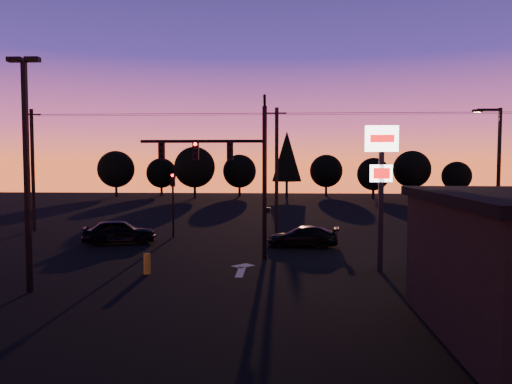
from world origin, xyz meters
TOP-DOWN VIEW (x-y plane):
  - ground at (0.00, 0.00)m, footprint 120.00×120.00m
  - lane_arrow at (0.50, 1.67)m, footprint 1.20×3.10m
  - traffic_signal_mast at (-0.10, 3.99)m, footprint 6.79×0.52m
  - secondary_signal at (-5.00, 11.49)m, footprint 0.30×0.31m
  - parking_lot_light at (-7.50, -3.00)m, footprint 1.25×0.30m
  - pylon_sign at (7.00, 1.50)m, footprint 1.50×0.28m
  - streetlight at (13.91, 5.50)m, footprint 1.55×0.35m
  - utility_pole_0 at (-16.00, 14.00)m, footprint 1.40×0.26m
  - utility_pole_1 at (2.00, 14.00)m, footprint 1.40×0.26m
  - power_wires at (2.00, 14.00)m, footprint 36.00×1.22m
  - bollard at (-3.75, 0.39)m, footprint 0.32×0.32m
  - tree_0 at (-22.00, 50.00)m, footprint 5.36×5.36m
  - tree_1 at (-16.00, 53.00)m, footprint 4.54×4.54m
  - tree_2 at (-10.00, 48.00)m, footprint 5.77×5.78m
  - tree_3 at (-4.00, 52.00)m, footprint 4.95×4.95m
  - tree_4 at (3.00, 49.00)m, footprint 4.18×4.18m
  - tree_5 at (9.00, 54.00)m, footprint 4.95×4.95m
  - tree_6 at (15.00, 48.00)m, footprint 4.54×4.54m
  - tree_7 at (21.00, 51.00)m, footprint 5.36×5.36m
  - tree_8 at (27.00, 50.00)m, footprint 4.12×4.12m
  - car_left at (-7.77, 8.63)m, footprint 4.81×2.99m
  - car_right at (3.66, 8.10)m, footprint 4.38×1.96m
  - suv_parked at (9.22, -1.21)m, footprint 2.86×5.24m

SIDE VIEW (x-z plane):
  - ground at x=0.00m, z-range 0.00..0.00m
  - lane_arrow at x=0.50m, z-range 0.00..0.01m
  - bollard at x=-3.75m, z-range 0.00..0.95m
  - car_right at x=3.66m, z-range 0.00..1.25m
  - suv_parked at x=9.22m, z-range 0.00..1.39m
  - car_left at x=-7.77m, z-range 0.00..1.53m
  - secondary_signal at x=-5.00m, z-range 0.69..5.04m
  - tree_8 at x=27.00m, z-range 0.53..5.71m
  - tree_1 at x=-16.00m, z-range 0.58..6.29m
  - tree_6 at x=15.00m, z-range 0.58..6.29m
  - tree_3 at x=-4.00m, z-range 0.63..6.86m
  - tree_5 at x=9.00m, z-range 0.63..6.86m
  - tree_0 at x=-22.00m, z-range 0.69..7.43m
  - tree_7 at x=21.00m, z-range 0.69..7.43m
  - tree_2 at x=-10.00m, z-range 0.74..8.00m
  - streetlight at x=13.91m, z-range 0.42..8.42m
  - utility_pole_0 at x=-16.00m, z-range 0.09..9.09m
  - utility_pole_1 at x=2.00m, z-range 0.09..9.09m
  - pylon_sign at x=7.00m, z-range 1.51..8.31m
  - traffic_signal_mast at x=-0.10m, z-range 0.65..9.23m
  - parking_lot_light at x=-7.50m, z-range 0.70..9.84m
  - tree_4 at x=3.00m, z-range 1.18..10.68m
  - power_wires at x=2.00m, z-range 8.53..8.60m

